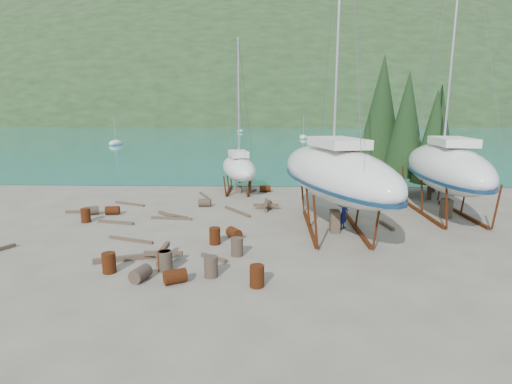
{
  "coord_description": "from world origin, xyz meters",
  "views": [
    {
      "loc": [
        1.43,
        -20.98,
        6.81
      ],
      "look_at": [
        0.65,
        3.0,
        1.94
      ],
      "focal_mm": 28.0,
      "sensor_mm": 36.0,
      "label": 1
    }
  ],
  "objects_px": {
    "large_sailboat_far": "(446,167)",
    "small_sailboat_shore": "(239,168)",
    "worker": "(344,213)",
    "large_sailboat_near": "(335,172)"
  },
  "relations": [
    {
      "from": "large_sailboat_near",
      "to": "large_sailboat_far",
      "type": "distance_m",
      "value": 8.52
    },
    {
      "from": "large_sailboat_far",
      "to": "worker",
      "type": "height_order",
      "value": "large_sailboat_far"
    },
    {
      "from": "large_sailboat_far",
      "to": "small_sailboat_shore",
      "type": "relative_size",
      "value": 1.57
    },
    {
      "from": "large_sailboat_near",
      "to": "large_sailboat_far",
      "type": "xyz_separation_m",
      "value": [
        7.79,
        3.45,
        -0.12
      ]
    },
    {
      "from": "large_sailboat_near",
      "to": "small_sailboat_shore",
      "type": "xyz_separation_m",
      "value": [
        -6.34,
        10.87,
        -1.27
      ]
    },
    {
      "from": "large_sailboat_near",
      "to": "worker",
      "type": "bearing_deg",
      "value": -11.18
    },
    {
      "from": "small_sailboat_shore",
      "to": "large_sailboat_near",
      "type": "bearing_deg",
      "value": -74.49
    },
    {
      "from": "large_sailboat_near",
      "to": "small_sailboat_shore",
      "type": "height_order",
      "value": "large_sailboat_near"
    },
    {
      "from": "large_sailboat_far",
      "to": "small_sailboat_shore",
      "type": "distance_m",
      "value": 16.0
    },
    {
      "from": "large_sailboat_far",
      "to": "worker",
      "type": "relative_size",
      "value": 10.25
    }
  ]
}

